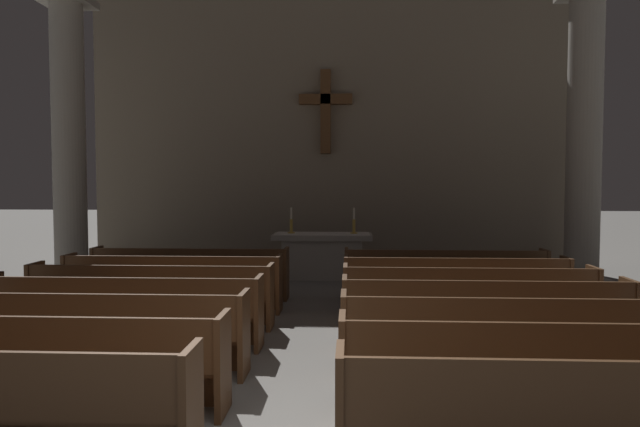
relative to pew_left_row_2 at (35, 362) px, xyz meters
The scene contains 19 objects.
pew_left_row_2 is the anchor object (origin of this frame).
pew_left_row_3 1.08m from the pew_left_row_2, 90.00° to the left, with size 3.61×0.50×0.95m.
pew_left_row_4 2.16m from the pew_left_row_2, 90.00° to the left, with size 3.61×0.50×0.95m.
pew_left_row_5 3.24m from the pew_left_row_2, 90.00° to the left, with size 3.61×0.50×0.95m.
pew_left_row_6 4.32m from the pew_left_row_2, 90.00° to the left, with size 3.61×0.50×0.95m.
pew_left_row_7 5.40m from the pew_left_row_2, 90.00° to the left, with size 3.61×0.50×0.95m.
pew_right_row_1 4.78m from the pew_left_row_2, 13.05° to the right, with size 3.61×0.50×0.95m.
pew_right_row_2 4.66m from the pew_left_row_2, ahead, with size 3.61×0.50×0.95m.
pew_right_row_3 4.78m from the pew_left_row_2, 13.05° to the left, with size 3.61×0.50×0.95m.
pew_right_row_4 5.13m from the pew_left_row_2, 24.87° to the left, with size 3.61×0.50×0.95m.
pew_right_row_5 5.67m from the pew_left_row_2, 34.81° to the left, with size 3.61×0.50×0.95m.
pew_right_row_6 6.35m from the pew_left_row_2, 42.83° to the left, with size 3.61×0.50×0.95m.
pew_right_row_7 7.13m from the pew_left_row_2, 49.21° to the left, with size 3.61×0.50×0.95m.
column_left_second 8.03m from the pew_left_row_2, 113.38° to the left, with size 1.02×1.02×6.05m.
column_right_second 10.70m from the pew_left_row_2, 42.38° to the left, with size 1.02×1.02×6.05m.
altar 8.15m from the pew_left_row_2, 73.40° to the left, with size 2.20×0.90×1.01m.
candlestick_left 8.01m from the pew_left_row_2, 78.22° to the left, with size 0.16×0.16×0.57m.
candlestick_right 8.40m from the pew_left_row_2, 68.80° to the left, with size 0.16×0.16×0.57m.
apse_with_cross 10.43m from the pew_left_row_2, 76.50° to the left, with size 11.81×0.50×7.07m.
Camera 1 is at (0.63, -4.27, 2.17)m, focal length 33.21 mm.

